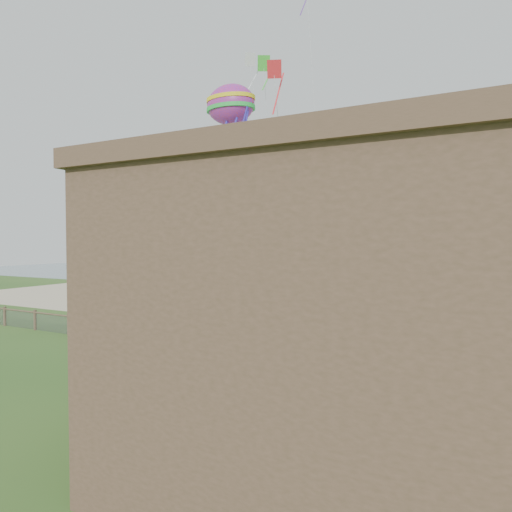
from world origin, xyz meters
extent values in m
plane|color=#28521C|center=(0.00, 0.00, 0.00)|extent=(160.00, 160.00, 0.00)
cube|color=#C9BB91|center=(0.00, 22.00, 0.00)|extent=(72.00, 20.00, 0.02)
cube|color=slate|center=(0.00, 66.00, 0.00)|extent=(160.00, 68.00, 0.02)
cube|color=#4C3A28|center=(13.00, -1.00, 3.50)|extent=(15.00, 10.00, 7.00)
cube|color=brown|center=(13.00, 5.00, 0.25)|extent=(15.00, 2.00, 0.50)
camera|label=1|loc=(13.20, -12.32, 5.57)|focal=32.00mm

